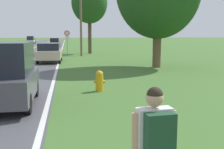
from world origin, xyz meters
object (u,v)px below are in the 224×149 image
(car_champagne_suv_mid_near, at_px, (50,52))
(car_dark_green_hatchback_distant, at_px, (32,40))
(fire_hydrant, at_px, (99,81))
(tree_behind_sign, at_px, (89,3))
(car_maroon_van_mid_far, at_px, (54,42))
(traffic_sign, at_px, (67,37))
(hitchhiker_person, at_px, (155,140))
(car_silver_van_receding, at_px, (31,40))
(car_dark_grey_van_approaching, at_px, (4,74))

(car_champagne_suv_mid_near, relative_size, car_dark_green_hatchback_distant, 1.11)
(fire_hydrant, xyz_separation_m, tree_behind_sign, (1.56, 23.43, 5.70))
(tree_behind_sign, bearing_deg, car_maroon_van_mid_far, 103.52)
(traffic_sign, distance_m, car_champagne_suv_mid_near, 6.54)
(fire_hydrant, bearing_deg, tree_behind_sign, 86.18)
(tree_behind_sign, relative_size, car_dark_green_hatchback_distant, 2.07)
(hitchhiker_person, bearing_deg, car_silver_van_receding, 3.07)
(car_dark_grey_van_approaching, distance_m, car_dark_green_hatchback_distant, 72.05)
(car_silver_van_receding, bearing_deg, car_dark_green_hatchback_distant, 2.35)
(hitchhiker_person, xyz_separation_m, traffic_sign, (-0.96, 27.54, 1.06))
(car_champagne_suv_mid_near, bearing_deg, hitchhiker_person, 8.03)
(car_dark_grey_van_approaching, distance_m, car_champagne_suv_mid_near, 14.90)
(traffic_sign, xyz_separation_m, tree_behind_sign, (2.79, 4.13, 4.03))
(tree_behind_sign, xyz_separation_m, car_maroon_van_mid_far, (-5.17, 21.53, -5.27))
(traffic_sign, relative_size, car_silver_van_receding, 0.61)
(traffic_sign, height_order, car_champagne_suv_mid_near, traffic_sign)
(hitchhiker_person, distance_m, traffic_sign, 27.57)
(car_dark_grey_van_approaching, xyz_separation_m, car_champagne_suv_mid_near, (0.65, 14.88, -0.18))
(traffic_sign, bearing_deg, tree_behind_sign, 55.99)
(hitchhiker_person, xyz_separation_m, car_maroon_van_mid_far, (-3.35, 53.20, -0.18))
(car_champagne_suv_mid_near, bearing_deg, traffic_sign, 167.79)
(car_maroon_van_mid_far, bearing_deg, car_dark_grey_van_approaching, -1.82)
(car_dark_grey_van_approaching, relative_size, car_maroon_van_mid_far, 0.86)
(car_dark_green_hatchback_distant, bearing_deg, traffic_sign, -170.53)
(tree_behind_sign, bearing_deg, car_dark_grey_van_approaching, -101.09)
(hitchhiker_person, xyz_separation_m, car_dark_green_hatchback_distant, (-10.47, 78.08, -0.34))
(fire_hydrant, bearing_deg, traffic_sign, 93.63)
(tree_behind_sign, distance_m, car_dark_grey_van_approaching, 26.24)
(car_champagne_suv_mid_near, xyz_separation_m, car_silver_van_receding, (-7.38, 48.63, 0.11))
(hitchhiker_person, bearing_deg, car_champagne_suv_mid_near, 1.68)
(fire_hydrant, relative_size, traffic_sign, 0.31)
(car_maroon_van_mid_far, bearing_deg, fire_hydrant, 2.50)
(car_maroon_van_mid_far, bearing_deg, traffic_sign, 3.22)
(tree_behind_sign, relative_size, car_champagne_suv_mid_near, 1.87)
(car_silver_van_receding, relative_size, car_dark_green_hatchback_distant, 1.09)
(car_dark_grey_van_approaching, bearing_deg, car_silver_van_receding, -174.67)
(car_silver_van_receding, distance_m, car_dark_green_hatchback_distant, 8.19)
(traffic_sign, bearing_deg, car_dark_grey_van_approaching, -95.84)
(traffic_sign, distance_m, car_dark_green_hatchback_distant, 51.45)
(fire_hydrant, relative_size, car_maroon_van_mid_far, 0.19)
(car_maroon_van_mid_far, xyz_separation_m, car_dark_green_hatchback_distant, (-7.12, 24.88, -0.16))
(car_dark_green_hatchback_distant, bearing_deg, car_champagne_suv_mid_near, -173.17)
(traffic_sign, xyz_separation_m, car_champagne_suv_mid_near, (-1.51, -6.25, -1.23))
(fire_hydrant, relative_size, car_dark_grey_van_approaching, 0.22)
(car_maroon_van_mid_far, bearing_deg, tree_behind_sign, 11.42)
(hitchhiker_person, bearing_deg, fire_hydrant, -6.78)
(car_champagne_suv_mid_near, relative_size, car_maroon_van_mid_far, 1.01)
(car_champagne_suv_mid_near, bearing_deg, car_dark_green_hatchback_distant, -170.59)
(fire_hydrant, bearing_deg, car_dark_grey_van_approaching, -151.51)
(car_champagne_suv_mid_near, bearing_deg, tree_behind_sign, 158.89)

